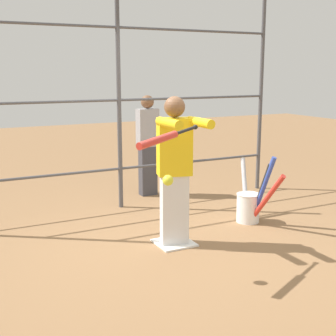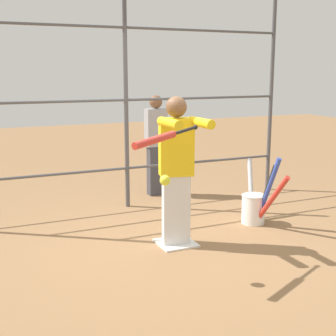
{
  "view_description": "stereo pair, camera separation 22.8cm",
  "coord_description": "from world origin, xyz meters",
  "px_view_note": "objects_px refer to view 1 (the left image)",
  "views": [
    {
      "loc": [
        2.27,
        4.31,
        1.87
      ],
      "look_at": [
        0.23,
        0.3,
        0.93
      ],
      "focal_mm": 50.0,
      "sensor_mm": 36.0,
      "label": 1
    },
    {
      "loc": [
        2.07,
        4.41,
        1.87
      ],
      "look_at": [
        0.23,
        0.3,
        0.93
      ],
      "focal_mm": 50.0,
      "sensor_mm": 36.0,
      "label": 2
    }
  ],
  "objects_px": {
    "batter": "(175,167)",
    "softball_in_flight": "(168,180)",
    "baseball_bat_swinging": "(163,138)",
    "bystander_behind_fence": "(148,144)",
    "bat_bucket": "(251,203)"
  },
  "relations": [
    {
      "from": "batter",
      "to": "softball_in_flight",
      "type": "bearing_deg",
      "value": 57.96
    },
    {
      "from": "baseball_bat_swinging",
      "to": "bystander_behind_fence",
      "type": "relative_size",
      "value": 0.54
    },
    {
      "from": "baseball_bat_swinging",
      "to": "bat_bucket",
      "type": "height_order",
      "value": "baseball_bat_swinging"
    },
    {
      "from": "baseball_bat_swinging",
      "to": "bystander_behind_fence",
      "type": "xyz_separation_m",
      "value": [
        -1.1,
        -2.73,
        -0.5
      ]
    },
    {
      "from": "baseball_bat_swinging",
      "to": "bystander_behind_fence",
      "type": "bearing_deg",
      "value": -111.83
    },
    {
      "from": "batter",
      "to": "bat_bucket",
      "type": "bearing_deg",
      "value": -168.42
    },
    {
      "from": "baseball_bat_swinging",
      "to": "softball_in_flight",
      "type": "distance_m",
      "value": 0.37
    },
    {
      "from": "batter",
      "to": "softball_in_flight",
      "type": "distance_m",
      "value": 0.86
    },
    {
      "from": "bat_bucket",
      "to": "bystander_behind_fence",
      "type": "relative_size",
      "value": 0.68
    },
    {
      "from": "bat_bucket",
      "to": "softball_in_flight",
      "type": "bearing_deg",
      "value": 30.48
    },
    {
      "from": "batter",
      "to": "bystander_behind_fence",
      "type": "xyz_separation_m",
      "value": [
        -0.62,
        -2.05,
        -0.08
      ]
    },
    {
      "from": "batter",
      "to": "bystander_behind_fence",
      "type": "relative_size",
      "value": 1.06
    },
    {
      "from": "softball_in_flight",
      "to": "bystander_behind_fence",
      "type": "relative_size",
      "value": 0.06
    },
    {
      "from": "baseball_bat_swinging",
      "to": "bat_bucket",
      "type": "relative_size",
      "value": 0.8
    },
    {
      "from": "batter",
      "to": "baseball_bat_swinging",
      "type": "xyz_separation_m",
      "value": [
        0.48,
        0.68,
        0.42
      ]
    }
  ]
}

